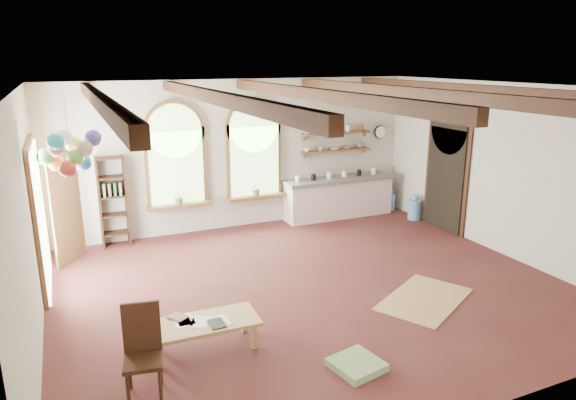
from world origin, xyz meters
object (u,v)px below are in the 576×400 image
side_chair (144,370)px  balloon_cluster (70,152)px  kitchen_counter (338,197)px  coffee_table (204,325)px

side_chair → balloon_cluster: size_ratio=0.91×
kitchen_counter → side_chair: (-5.23, -4.98, -0.17)m
side_chair → coffee_table: bearing=36.9°
side_chair → balloon_cluster: 3.34m
coffee_table → side_chair: 1.06m
coffee_table → side_chair: side_chair is taller
kitchen_counter → balloon_cluster: 6.45m
coffee_table → balloon_cluster: size_ratio=1.22×
kitchen_counter → coffee_table: bearing=-135.3°
kitchen_counter → coffee_table: kitchen_counter is taller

